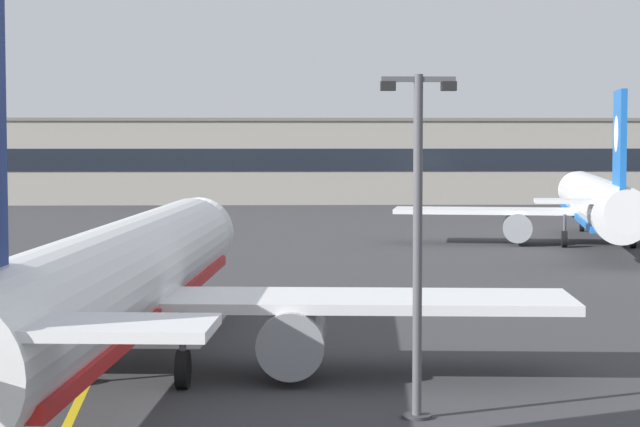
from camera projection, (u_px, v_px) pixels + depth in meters
name	position (u px, v px, depth m)	size (l,w,h in m)	color
taxiway_centreline	(119.00, 315.00, 57.27)	(0.30, 180.00, 0.01)	yellow
airliner_foreground	(117.00, 282.00, 42.18)	(32.27, 41.53, 11.65)	white
airliner_background	(597.00, 203.00, 93.78)	(31.92, 40.80, 11.50)	white
apron_lamp_post	(418.00, 238.00, 35.87)	(2.24, 0.90, 10.27)	#515156
safety_cone_by_nose_gear	(182.00, 308.00, 57.61)	(0.44, 0.44, 0.55)	orange
terminal_building	(307.00, 161.00, 156.51)	(111.01, 12.40, 10.89)	#9E998E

